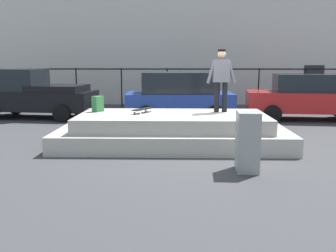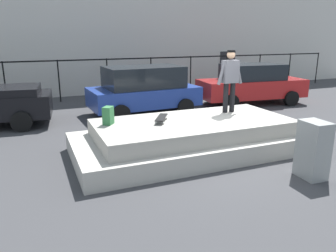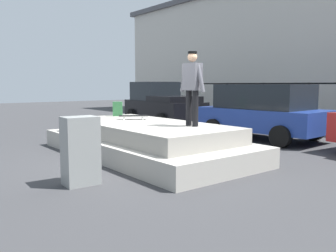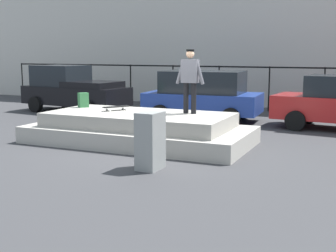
{
  "view_description": "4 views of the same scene",
  "coord_description": "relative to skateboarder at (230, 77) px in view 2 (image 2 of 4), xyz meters",
  "views": [
    {
      "loc": [
        -0.62,
        -9.51,
        2.24
      ],
      "look_at": [
        -0.88,
        1.6,
        0.31
      ],
      "focal_mm": 40.54,
      "sensor_mm": 36.0,
      "label": 1
    },
    {
      "loc": [
        -4.48,
        -6.76,
        2.93
      ],
      "look_at": [
        -1.1,
        1.3,
        0.51
      ],
      "focal_mm": 35.28,
      "sensor_mm": 36.0,
      "label": 2
    },
    {
      "loc": [
        6.73,
        -4.58,
        1.79
      ],
      "look_at": [
        -0.94,
        1.43,
        0.66
      ],
      "focal_mm": 38.23,
      "sensor_mm": 36.0,
      "label": 3
    },
    {
      "loc": [
        5.06,
        -10.46,
        2.47
      ],
      "look_at": [
        -0.19,
        1.24,
        0.39
      ],
      "focal_mm": 49.12,
      "sensor_mm": 36.0,
      "label": 4
    }
  ],
  "objects": [
    {
      "name": "concrete_ledge",
      "position": [
        -1.32,
        -0.44,
        -1.44
      ],
      "size": [
        6.06,
        2.87,
        0.83
      ],
      "color": "#ADA89E",
      "rests_on": "ground_plane"
    },
    {
      "name": "utility_box",
      "position": [
        0.23,
        -2.87,
        -1.2
      ],
      "size": [
        0.47,
        0.62,
        1.23
      ],
      "primitive_type": "cube",
      "rotation": [
        0.0,
        0.0,
        -0.05
      ],
      "color": "gray",
      "rests_on": "ground_plane"
    },
    {
      "name": "ground_plane",
      "position": [
        -0.59,
        -0.93,
        -1.82
      ],
      "size": [
        60.0,
        60.0,
        0.0
      ],
      "primitive_type": "plane",
      "color": "#38383A"
    },
    {
      "name": "car_blue_hatchback_mid",
      "position": [
        -1.11,
        4.11,
        -0.87
      ],
      "size": [
        4.16,
        2.38,
        1.8
      ],
      "color": "navy",
      "rests_on": "ground_plane"
    },
    {
      "name": "backpack",
      "position": [
        -3.41,
        0.0,
        -0.77
      ],
      "size": [
        0.32,
        0.34,
        0.43
      ],
      "primitive_type": "cube",
      "rotation": [
        0.0,
        0.0,
        4.1
      ],
      "color": "#33723F",
      "rests_on": "concrete_ledge"
    },
    {
      "name": "warehouse_building",
      "position": [
        -0.59,
        12.77,
        1.68
      ],
      "size": [
        32.06,
        7.95,
        6.98
      ],
      "color": "beige",
      "rests_on": "ground_plane"
    },
    {
      "name": "car_red_sedan_far",
      "position": [
        3.79,
        4.03,
        -0.93
      ],
      "size": [
        4.73,
        2.32,
        1.73
      ],
      "color": "#B21E1E",
      "rests_on": "ground_plane"
    },
    {
      "name": "fence_row",
      "position": [
        -0.59,
        7.74,
        -0.51
      ],
      "size": [
        24.06,
        0.06,
        1.87
      ],
      "color": "black",
      "rests_on": "ground_plane"
    },
    {
      "name": "skateboard",
      "position": [
        -2.13,
        -0.25,
        -0.88
      ],
      "size": [
        0.58,
        0.78,
        0.12
      ],
      "color": "black",
      "rests_on": "concrete_ledge"
    },
    {
      "name": "skateboarder",
      "position": [
        0.0,
        0.0,
        0.0
      ],
      "size": [
        0.81,
        0.25,
        1.7
      ],
      "color": "black",
      "rests_on": "concrete_ledge"
    }
  ]
}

